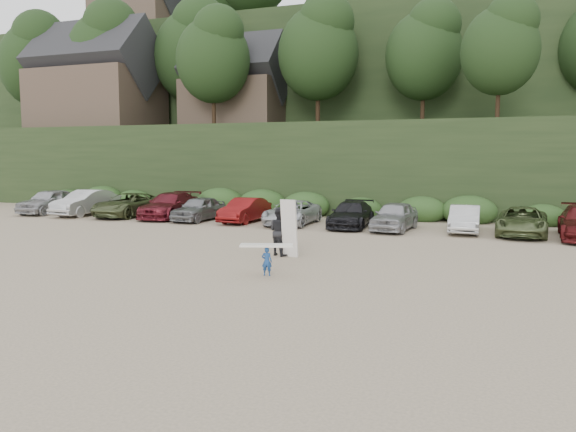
% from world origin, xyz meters
% --- Properties ---
extents(ground, '(120.00, 120.00, 0.00)m').
position_xyz_m(ground, '(0.00, 0.00, 0.00)').
color(ground, tan).
rests_on(ground, ground).
extents(hillside_backdrop, '(90.00, 41.50, 28.00)m').
position_xyz_m(hillside_backdrop, '(-0.26, 35.93, 11.22)').
color(hillside_backdrop, black).
rests_on(hillside_backdrop, ground).
extents(parked_cars, '(39.42, 6.09, 1.62)m').
position_xyz_m(parked_cars, '(-1.13, 9.98, 0.74)').
color(parked_cars, '#A3A4A7').
rests_on(parked_cars, ground).
extents(child_surfer, '(1.78, 0.99, 1.03)m').
position_xyz_m(child_surfer, '(2.02, -2.73, 0.70)').
color(child_surfer, navy).
rests_on(child_surfer, ground).
extents(adult_surfer, '(1.39, 1.05, 2.22)m').
position_xyz_m(adult_surfer, '(1.10, 0.81, 0.96)').
color(adult_surfer, black).
rests_on(adult_surfer, ground).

